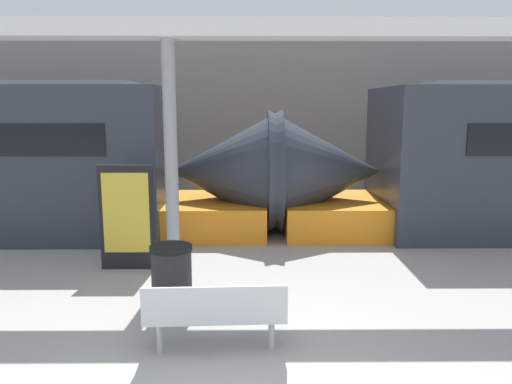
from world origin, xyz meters
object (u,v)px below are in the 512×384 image
trash_bin (172,282)px  support_column_near (171,159)px  bench_near (215,312)px  poster_board (127,217)px

trash_bin → support_column_near: bearing=98.1°
bench_near → poster_board: poster_board is taller
support_column_near → trash_bin: bearing=-81.9°
bench_near → support_column_near: support_column_near is taller
poster_board → support_column_near: (0.77, -0.07, 0.98)m
trash_bin → poster_board: bearing=118.0°
trash_bin → poster_board: 2.27m
bench_near → poster_board: 3.41m
poster_board → support_column_near: bearing=-5.0°
poster_board → support_column_near: support_column_near is taller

